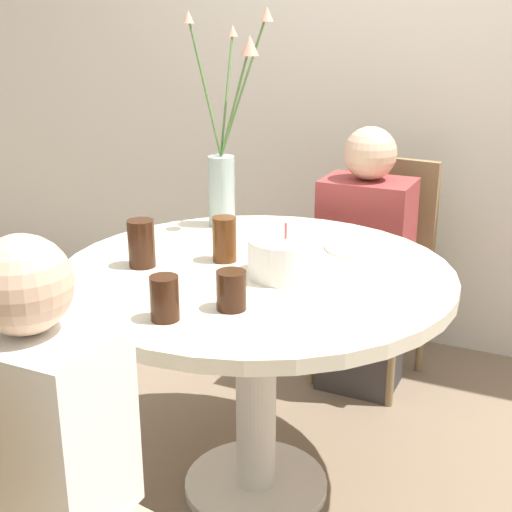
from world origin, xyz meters
The scene contains 13 objects.
ground_plane centered at (0.00, 0.00, 0.00)m, with size 16.00×16.00×0.00m, color #7A6651.
wall_back centered at (0.00, 1.35, 1.30)m, with size 8.00×0.05×2.60m.
dining_table centered at (0.00, 0.00, 0.62)m, with size 1.15×1.15×0.76m.
chair_left_flank centered at (0.11, 0.96, 0.51)m, with size 0.44×0.44×0.91m.
birthday_cake centered at (0.10, -0.01, 0.81)m, with size 0.21×0.21×0.15m.
flower_vase centered at (-0.29, 0.37, 0.98)m, with size 0.28×0.23×0.73m.
side_plate centered at (0.20, 0.29, 0.76)m, with size 0.19×0.19×0.01m.
drink_glass_0 centered at (-0.12, 0.03, 0.83)m, with size 0.07×0.07×0.14m.
drink_glass_1 centered at (-0.05, -0.42, 0.81)m, with size 0.07×0.07×0.11m.
drink_glass_2 centered at (0.07, -0.29, 0.81)m, with size 0.08×0.08×0.10m.
drink_glass_3 centered at (-0.31, -0.12, 0.83)m, with size 0.08×0.08×0.14m.
person_guest centered at (0.10, 0.80, 0.50)m, with size 0.34×0.24×1.07m.
person_boy centered at (-0.13, -0.79, 0.50)m, with size 0.34×0.24×1.07m.
Camera 1 is at (0.83, -1.76, 1.47)m, focal length 50.00 mm.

